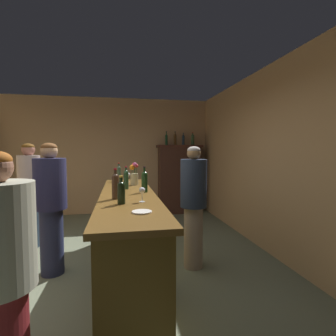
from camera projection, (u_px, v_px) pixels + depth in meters
name	position (u px, v px, depth m)	size (l,w,h in m)	color
floor	(95.00, 275.00, 3.24)	(8.53, 8.53, 0.00)	#656E57
wall_back	(107.00, 156.00, 6.42)	(5.14, 0.12, 2.82)	tan
wall_right	(285.00, 160.00, 3.61)	(0.12, 6.68, 2.82)	tan
bar_counter	(128.00, 234.00, 3.20)	(0.64, 3.04, 1.03)	#563F15
display_cabinet	(179.00, 178.00, 6.47)	(1.10, 0.44, 1.68)	#40261D
wine_bottle_merlot	(119.00, 173.00, 4.38)	(0.07, 0.07, 0.31)	#2F452F
wine_bottle_chardonnay	(126.00, 179.00, 3.49)	(0.07, 0.07, 0.31)	#1E3920
wine_bottle_malbec	(144.00, 181.00, 3.23)	(0.08, 0.08, 0.32)	#1A3817
wine_bottle_pinot	(115.00, 185.00, 2.79)	(0.08, 0.08, 0.33)	#422D1F
wine_bottle_riesling	(121.00, 191.00, 2.52)	(0.08, 0.08, 0.28)	black
wine_glass_front	(121.00, 186.00, 3.11)	(0.07, 0.07, 0.13)	white
wine_glass_mid	(142.00, 191.00, 2.62)	(0.06, 0.06, 0.15)	white
wine_glass_rear	(128.00, 175.00, 4.27)	(0.08, 0.08, 0.16)	white
flower_arrangement	(134.00, 174.00, 3.91)	(0.13, 0.13, 0.34)	tan
cheese_plate	(142.00, 212.00, 2.18)	(0.17, 0.17, 0.01)	white
display_bottle_left	(166.00, 139.00, 6.35)	(0.06, 0.06, 0.34)	#133D24
display_bottle_midleft	(175.00, 139.00, 6.39)	(0.07, 0.07, 0.33)	#4E3115
display_bottle_center	(183.00, 140.00, 6.43)	(0.06, 0.06, 0.30)	#1C2C3F
display_bottle_midright	(193.00, 139.00, 6.47)	(0.08, 0.08, 0.32)	#2F502E
patron_by_cabinet	(30.00, 190.00, 4.13)	(0.34, 0.34, 1.66)	#253548
patron_near_entrance	(51.00, 203.00, 3.23)	(0.39, 0.39, 1.64)	#262D50
patron_tall	(0.00, 279.00, 1.45)	(0.39, 0.39, 1.55)	maroon
bartender	(194.00, 202.00, 3.41)	(0.34, 0.34, 1.60)	#9F9186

